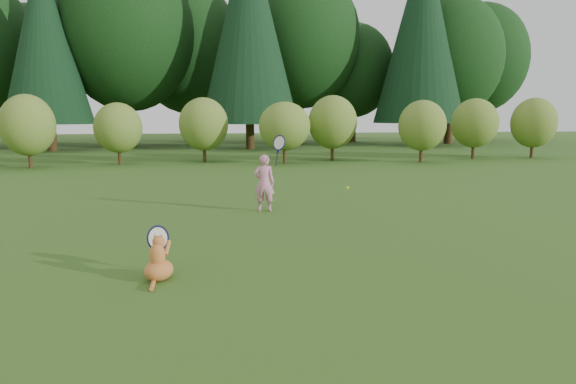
{
  "coord_description": "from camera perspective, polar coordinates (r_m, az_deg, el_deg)",
  "views": [
    {
      "loc": [
        -0.97,
        -6.83,
        1.91
      ],
      "look_at": [
        0.2,
        0.8,
        0.7
      ],
      "focal_mm": 30.0,
      "sensor_mm": 36.0,
      "label": 1
    }
  ],
  "objects": [
    {
      "name": "ground",
      "position": [
        7.16,
        -0.62,
        -6.57
      ],
      "size": [
        100.0,
        100.0,
        0.0
      ],
      "primitive_type": "plane",
      "color": "#2C5919",
      "rests_on": "ground"
    },
    {
      "name": "shrub_row",
      "position": [
        19.86,
        -5.96,
        7.4
      ],
      "size": [
        28.0,
        3.0,
        2.8
      ],
      "primitive_type": null,
      "color": "#507725",
      "rests_on": "ground"
    },
    {
      "name": "woodland_backdrop",
      "position": [
        30.37,
        -7.14,
        19.47
      ],
      "size": [
        48.0,
        10.0,
        15.0
      ],
      "primitive_type": null,
      "color": "black",
      "rests_on": "ground"
    },
    {
      "name": "child",
      "position": [
        9.77,
        -2.78,
        1.24
      ],
      "size": [
        0.7,
        0.48,
        1.73
      ],
      "rotation": [
        0.0,
        0.0,
        3.01
      ],
      "color": "pink",
      "rests_on": "ground"
    },
    {
      "name": "cat",
      "position": [
        5.93,
        -15.13,
        -7.32
      ],
      "size": [
        0.54,
        0.77,
        0.75
      ],
      "rotation": [
        0.0,
        0.0,
        -0.39
      ],
      "color": "#BA5B23",
      "rests_on": "ground"
    },
    {
      "name": "tennis_ball",
      "position": [
        8.94,
        7.05,
        0.48
      ],
      "size": [
        0.06,
        0.06,
        0.06
      ],
      "color": "#A6DC19",
      "rests_on": "ground"
    }
  ]
}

